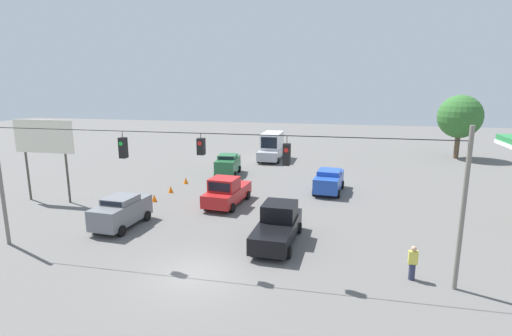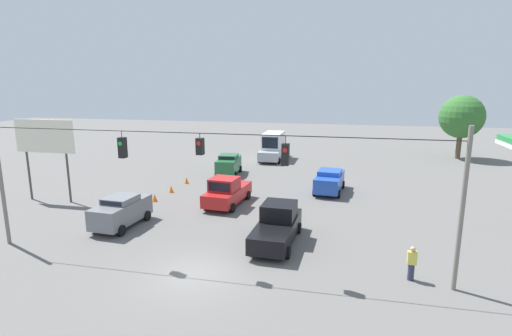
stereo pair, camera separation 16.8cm
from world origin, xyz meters
name	(u,v)px [view 2 (the right image)]	position (x,y,z in m)	size (l,w,h in m)	color
ground_plane	(195,275)	(0.00, 0.00, 0.00)	(140.00, 140.00, 0.00)	#605E5B
overhead_signal_span	(201,177)	(0.01, -1.22, 4.41)	(23.02, 0.38, 7.10)	slate
sedan_green_withflow_far	(229,164)	(4.30, -19.98, 1.03)	(2.31, 4.24, 1.99)	#236038
box_truck_silver_withflow_deep	(273,146)	(1.56, -28.62, 1.52)	(2.47, 6.38, 3.10)	#A8AAB2
sedan_blue_oncoming_far	(329,180)	(-5.44, -15.88, 0.96)	(2.45, 4.76, 1.83)	#234CB2
sedan_grey_parked_shoulder	(121,211)	(6.73, -5.02, 1.00)	(2.26, 4.35, 1.92)	slate
pickup_truck_black_crossing_near	(277,225)	(-3.07, -4.70, 0.98)	(2.34, 5.56, 2.12)	black
pickup_truck_red_withflow_mid	(227,192)	(1.67, -10.72, 0.98)	(2.58, 5.24, 2.12)	red
traffic_cone_nearest	(108,225)	(7.19, -4.25, 0.29)	(0.42, 0.42, 0.57)	orange
traffic_cone_second	(136,211)	(7.01, -7.22, 0.29)	(0.42, 0.42, 0.57)	orange
traffic_cone_third	(155,198)	(7.21, -10.31, 0.29)	(0.42, 0.42, 0.57)	orange
traffic_cone_fourth	(171,189)	(7.06, -12.90, 0.29)	(0.42, 0.42, 0.57)	orange
traffic_cone_fifth	(186,180)	(6.98, -15.91, 0.29)	(0.42, 0.42, 0.57)	orange
roadside_billboard	(45,141)	(14.94, -8.77, 4.54)	(4.86, 0.16, 6.12)	#4C473D
pedestrian	(412,263)	(-9.72, -1.71, 0.80)	(0.40, 0.28, 1.61)	#2D334C
tree_horizon_left	(462,117)	(-19.44, -34.01, 4.86)	(4.95, 4.95, 7.36)	brown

